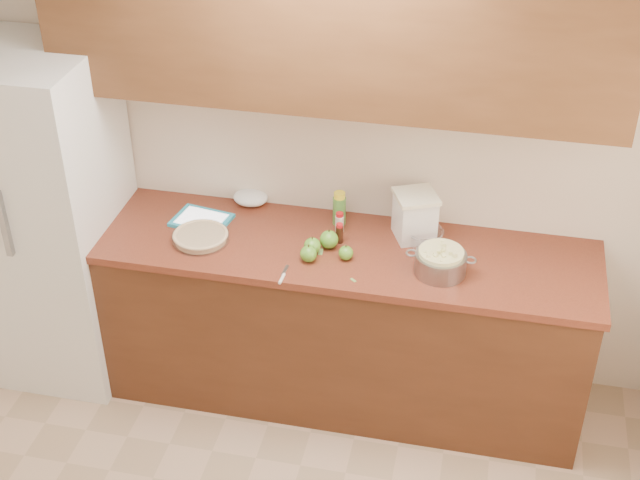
% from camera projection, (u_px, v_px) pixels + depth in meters
% --- Properties ---
extents(room_shell, '(3.60, 3.60, 3.60)m').
position_uv_depth(room_shell, '(232.00, 397.00, 2.89)').
color(room_shell, tan).
rests_on(room_shell, ground).
extents(counter_run, '(2.64, 0.68, 0.92)m').
position_uv_depth(counter_run, '(325.00, 319.00, 4.56)').
color(counter_run, '#512916').
rests_on(counter_run, ground).
extents(upper_cabinets, '(2.60, 0.34, 0.70)m').
position_uv_depth(upper_cabinets, '(333.00, 29.00, 3.86)').
color(upper_cabinets, brown).
rests_on(upper_cabinets, room_shell).
extents(fridge, '(0.70, 0.70, 1.80)m').
position_uv_depth(fridge, '(47.00, 219.00, 4.54)').
color(fridge, white).
rests_on(fridge, ground).
extents(pie, '(0.28, 0.28, 0.04)m').
position_uv_depth(pie, '(201.00, 237.00, 4.32)').
color(pie, silver).
rests_on(pie, counter_run).
extents(colander, '(0.33, 0.24, 0.12)m').
position_uv_depth(colander, '(440.00, 262.00, 4.08)').
color(colander, gray).
rests_on(colander, counter_run).
extents(flour_canister, '(0.26, 0.26, 0.24)m').
position_uv_depth(flour_canister, '(415.00, 215.00, 4.30)').
color(flour_canister, white).
rests_on(flour_canister, counter_run).
extents(tablet, '(0.31, 0.25, 0.02)m').
position_uv_depth(tablet, '(202.00, 220.00, 4.47)').
color(tablet, '#289DC0').
rests_on(tablet, counter_run).
extents(paring_knife, '(0.02, 0.15, 0.01)m').
position_uv_depth(paring_knife, '(282.00, 277.00, 4.07)').
color(paring_knife, gray).
rests_on(paring_knife, counter_run).
extents(lemon_bottle, '(0.07, 0.07, 0.18)m').
position_uv_depth(lemon_bottle, '(339.00, 209.00, 4.42)').
color(lemon_bottle, '#4C8C38').
rests_on(lemon_bottle, counter_run).
extents(cinnamon_shaker, '(0.04, 0.04, 0.11)m').
position_uv_depth(cinnamon_shaker, '(340.00, 223.00, 4.37)').
color(cinnamon_shaker, beige).
rests_on(cinnamon_shaker, counter_run).
extents(vanilla_bottle, '(0.04, 0.04, 0.10)m').
position_uv_depth(vanilla_bottle, '(339.00, 233.00, 4.30)').
color(vanilla_bottle, black).
rests_on(vanilla_bottle, counter_run).
extents(mixing_bowl, '(0.18, 0.18, 0.07)m').
position_uv_depth(mixing_bowl, '(425.00, 235.00, 4.31)').
color(mixing_bowl, silver).
rests_on(mixing_bowl, counter_run).
extents(paper_towel, '(0.21, 0.18, 0.08)m').
position_uv_depth(paper_towel, '(251.00, 197.00, 4.60)').
color(paper_towel, white).
rests_on(paper_towel, counter_run).
extents(apple_left, '(0.08, 0.08, 0.09)m').
position_uv_depth(apple_left, '(312.00, 246.00, 4.22)').
color(apple_left, '#549628').
rests_on(apple_left, counter_run).
extents(apple_center, '(0.09, 0.09, 0.10)m').
position_uv_depth(apple_center, '(329.00, 240.00, 4.26)').
color(apple_center, '#549628').
rests_on(apple_center, counter_run).
extents(apple_front, '(0.08, 0.08, 0.09)m').
position_uv_depth(apple_front, '(308.00, 254.00, 4.17)').
color(apple_front, '#549628').
rests_on(apple_front, counter_run).
extents(apple_extra, '(0.07, 0.07, 0.08)m').
position_uv_depth(apple_extra, '(346.00, 253.00, 4.18)').
color(apple_extra, '#549628').
rests_on(apple_extra, counter_run).
extents(peel_a, '(0.04, 0.05, 0.00)m').
position_uv_depth(peel_a, '(347.00, 254.00, 4.24)').
color(peel_a, '#7EB156').
rests_on(peel_a, counter_run).
extents(peel_b, '(0.03, 0.03, 0.00)m').
position_uv_depth(peel_b, '(353.00, 280.00, 4.06)').
color(peel_b, '#7EB156').
rests_on(peel_b, counter_run).
extents(peel_c, '(0.02, 0.05, 0.00)m').
position_uv_depth(peel_c, '(321.00, 252.00, 4.25)').
color(peel_c, '#7EB156').
rests_on(peel_c, counter_run).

